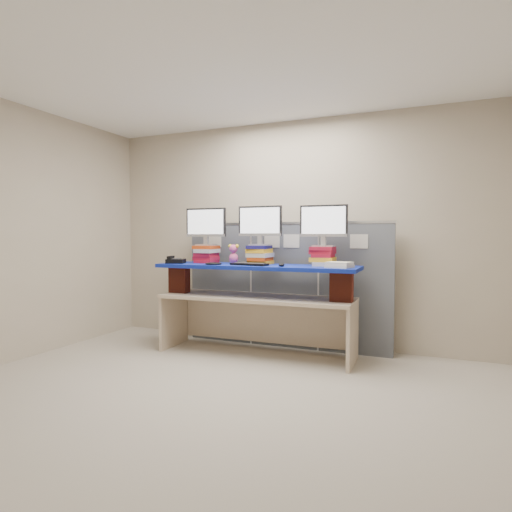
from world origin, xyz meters
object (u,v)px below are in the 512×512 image
at_px(monitor_right, 324,223).
at_px(desk_phone, 175,261).
at_px(blue_board, 256,267).
at_px(desk, 256,308).
at_px(monitor_left, 206,224).
at_px(monitor_center, 260,223).
at_px(keyboard, 249,264).

bearing_deg(monitor_right, desk_phone, -172.22).
bearing_deg(desk_phone, blue_board, -11.11).
height_order(blue_board, monitor_right, monitor_right).
bearing_deg(desk, monitor_left, 170.43).
distance_m(desk, monitor_right, 1.22).
relative_size(desk, blue_board, 0.96).
height_order(monitor_center, keyboard, monitor_center).
relative_size(desk, keyboard, 5.09).
xyz_separation_m(blue_board, monitor_right, (0.75, 0.13, 0.49)).
bearing_deg(monitor_right, blue_board, -170.99).
xyz_separation_m(monitor_center, monitor_right, (0.74, 0.02, -0.01)).
bearing_deg(monitor_center, keyboard, -98.96).
bearing_deg(monitor_center, monitor_left, -180.00).
distance_m(monitor_center, desk_phone, 1.12).
bearing_deg(monitor_left, desk, -9.57).
bearing_deg(keyboard, desk_phone, -172.40).
bearing_deg(blue_board, desk, -1.23).
height_order(desk, monitor_left, monitor_left).
distance_m(desk, monitor_center, 0.98).
height_order(monitor_left, desk_phone, monitor_left).
distance_m(desk, monitor_left, 1.20).
distance_m(blue_board, monitor_right, 0.90).
distance_m(monitor_right, keyboard, 0.93).
distance_m(monitor_left, desk_phone, 0.57).
bearing_deg(desk, blue_board, 178.77).
xyz_separation_m(blue_board, keyboard, (-0.03, -0.12, 0.03)).
bearing_deg(desk_phone, monitor_center, -4.54).
relative_size(desk, monitor_left, 4.26).
relative_size(monitor_left, desk_phone, 2.03).
relative_size(blue_board, desk_phone, 8.98).
bearing_deg(desk, keyboard, -106.18).
xyz_separation_m(desk, monitor_center, (0.00, 0.12, 0.97)).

